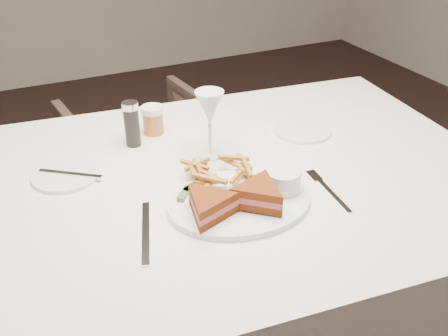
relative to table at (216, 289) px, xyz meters
name	(u,v)px	position (x,y,z in m)	size (l,w,h in m)	color
ground	(196,303)	(0.05, 0.31, -0.38)	(5.00, 5.00, 0.00)	black
table	(216,289)	(0.00, 0.00, 0.00)	(1.40, 0.93, 0.75)	silver
chair_far	(146,157)	(0.08, 0.92, -0.07)	(0.59, 0.55, 0.61)	#4C382F
table_setting	(220,171)	(0.00, -0.04, 0.41)	(0.80, 0.67, 0.18)	white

